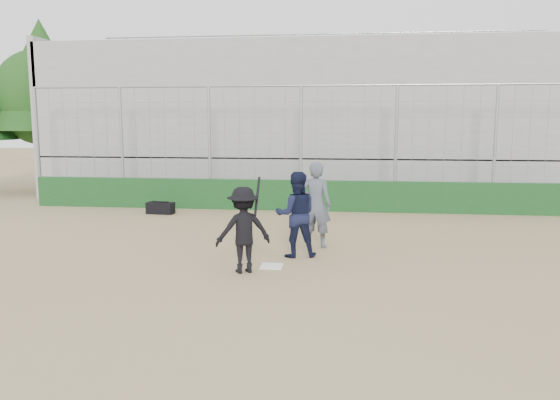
# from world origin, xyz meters

# --- Properties ---
(ground) EXTENTS (90.00, 90.00, 0.00)m
(ground) POSITION_xyz_m (0.00, 0.00, 0.00)
(ground) COLOR olive
(ground) RESTS_ON ground
(home_plate) EXTENTS (0.44, 0.44, 0.02)m
(home_plate) POSITION_xyz_m (0.00, 0.00, 0.01)
(home_plate) COLOR white
(home_plate) RESTS_ON ground
(backstop) EXTENTS (18.10, 0.25, 4.04)m
(backstop) POSITION_xyz_m (0.00, 7.00, 0.96)
(backstop) COLOR #133C17
(backstop) RESTS_ON ground
(bleachers) EXTENTS (20.25, 6.70, 6.98)m
(bleachers) POSITION_xyz_m (0.00, 11.95, 2.92)
(bleachers) COLOR gray
(bleachers) RESTS_ON ground
(tree_left) EXTENTS (4.48, 4.48, 7.00)m
(tree_left) POSITION_xyz_m (-11.00, 11.00, 4.39)
(tree_left) COLOR #331D12
(tree_left) RESTS_ON ground
(batter_at_plate) EXTENTS (1.23, 1.00, 1.82)m
(batter_at_plate) POSITION_xyz_m (-0.49, -0.44, 0.83)
(batter_at_plate) COLOR black
(batter_at_plate) RESTS_ON ground
(catcher_crouched) EXTENTS (1.03, 0.88, 1.23)m
(catcher_crouched) POSITION_xyz_m (0.41, 0.85, 0.62)
(catcher_crouched) COLOR black
(catcher_crouched) RESTS_ON ground
(umpire) EXTENTS (0.81, 0.62, 1.79)m
(umpire) POSITION_xyz_m (0.77, 1.86, 0.89)
(umpire) COLOR #4A525E
(umpire) RESTS_ON ground
(equipment_bag) EXTENTS (0.89, 0.47, 0.40)m
(equipment_bag) POSITION_xyz_m (-4.32, 5.83, 0.18)
(equipment_bag) COLOR black
(equipment_bag) RESTS_ON ground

